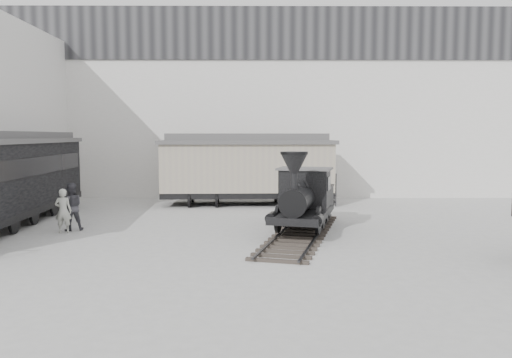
{
  "coord_description": "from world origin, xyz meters",
  "views": [
    {
      "loc": [
        -0.31,
        -15.31,
        3.67
      ],
      "look_at": [
        -0.16,
        3.79,
        2.0
      ],
      "focal_mm": 35.0,
      "sensor_mm": 36.0,
      "label": 1
    }
  ],
  "objects_px": {
    "passenger_coach": "(1,178)",
    "locomotive": "(303,203)",
    "visitor_a": "(63,211)",
    "boxcar": "(247,168)",
    "visitor_b": "(71,207)"
  },
  "relations": [
    {
      "from": "locomotive",
      "to": "visitor_a",
      "type": "height_order",
      "value": "locomotive"
    },
    {
      "from": "boxcar",
      "to": "visitor_b",
      "type": "bearing_deg",
      "value": -134.73
    },
    {
      "from": "boxcar",
      "to": "visitor_b",
      "type": "height_order",
      "value": "boxcar"
    },
    {
      "from": "boxcar",
      "to": "visitor_a",
      "type": "bearing_deg",
      "value": -133.56
    },
    {
      "from": "locomotive",
      "to": "passenger_coach",
      "type": "height_order",
      "value": "passenger_coach"
    },
    {
      "from": "passenger_coach",
      "to": "visitor_b",
      "type": "bearing_deg",
      "value": -16.92
    },
    {
      "from": "visitor_a",
      "to": "boxcar",
      "type": "bearing_deg",
      "value": -135.95
    },
    {
      "from": "passenger_coach",
      "to": "visitor_b",
      "type": "xyz_separation_m",
      "value": [
        3.02,
        -0.79,
        -1.03
      ]
    },
    {
      "from": "boxcar",
      "to": "visitor_a",
      "type": "xyz_separation_m",
      "value": [
        -6.87,
        -7.68,
        -1.14
      ]
    },
    {
      "from": "visitor_a",
      "to": "visitor_b",
      "type": "distance_m",
      "value": 0.47
    },
    {
      "from": "visitor_b",
      "to": "locomotive",
      "type": "bearing_deg",
      "value": 152.1
    },
    {
      "from": "locomotive",
      "to": "passenger_coach",
      "type": "xyz_separation_m",
      "value": [
        -11.97,
        1.14,
        0.83
      ]
    },
    {
      "from": "passenger_coach",
      "to": "locomotive",
      "type": "bearing_deg",
      "value": -7.78
    },
    {
      "from": "passenger_coach",
      "to": "visitor_a",
      "type": "height_order",
      "value": "passenger_coach"
    },
    {
      "from": "boxcar",
      "to": "passenger_coach",
      "type": "distance_m",
      "value": 11.7
    }
  ]
}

